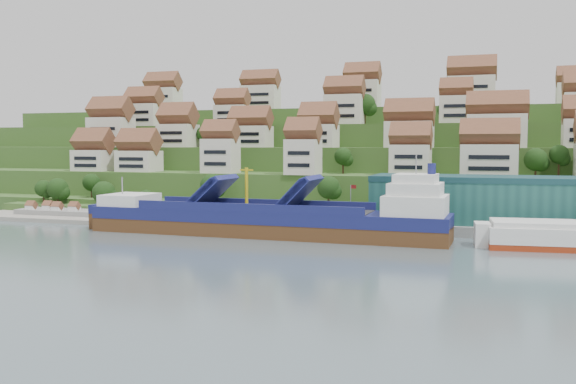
% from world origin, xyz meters
% --- Properties ---
extents(ground, '(300.00, 300.00, 0.00)m').
position_xyz_m(ground, '(0.00, 0.00, 0.00)').
color(ground, slate).
rests_on(ground, ground).
extents(quay, '(180.00, 14.00, 2.20)m').
position_xyz_m(quay, '(20.00, 15.00, 1.10)').
color(quay, gray).
rests_on(quay, ground).
extents(pebble_beach, '(45.00, 20.00, 1.00)m').
position_xyz_m(pebble_beach, '(-58.00, 12.00, 0.50)').
color(pebble_beach, gray).
rests_on(pebble_beach, ground).
extents(hillside, '(260.00, 128.00, 31.00)m').
position_xyz_m(hillside, '(0.00, 103.55, 10.66)').
color(hillside, '#2D4C1E').
rests_on(hillside, ground).
extents(hillside_village, '(154.93, 64.86, 29.31)m').
position_xyz_m(hillside_village, '(2.00, 60.94, 24.60)').
color(hillside_village, beige).
rests_on(hillside_village, ground).
extents(hillside_trees, '(136.12, 62.35, 31.85)m').
position_xyz_m(hillside_trees, '(-15.35, 41.22, 15.24)').
color(hillside_trees, '#1D3E14').
rests_on(hillside_trees, ground).
extents(warehouse, '(60.00, 15.00, 10.00)m').
position_xyz_m(warehouse, '(52.00, 17.00, 7.20)').
color(warehouse, '#215A54').
rests_on(warehouse, quay).
extents(flagpole, '(1.28, 0.16, 8.00)m').
position_xyz_m(flagpole, '(18.11, 10.00, 6.88)').
color(flagpole, gray).
rests_on(flagpole, quay).
extents(beach_huts, '(14.40, 3.70, 2.20)m').
position_xyz_m(beach_huts, '(-60.00, 10.75, 2.10)').
color(beach_huts, white).
rests_on(beach_huts, pebble_beach).
extents(cargo_ship, '(75.87, 12.51, 16.77)m').
position_xyz_m(cargo_ship, '(4.36, -1.33, 3.22)').
color(cargo_ship, '#523119').
rests_on(cargo_ship, ground).
extents(second_ship, '(28.58, 13.10, 8.02)m').
position_xyz_m(second_ship, '(60.90, 0.05, 2.42)').
color(second_ship, maroon).
rests_on(second_ship, ground).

